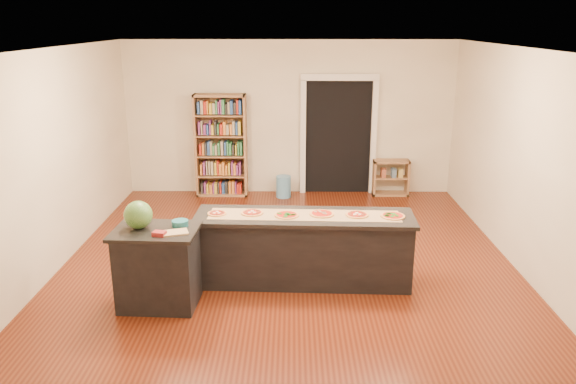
{
  "coord_description": "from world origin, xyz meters",
  "views": [
    {
      "loc": [
        0.06,
        -6.72,
        3.13
      ],
      "look_at": [
        0.0,
        0.2,
        1.0
      ],
      "focal_mm": 35.0,
      "sensor_mm": 36.0,
      "label": 1
    }
  ],
  "objects_px": {
    "kitchen_island": "(304,248)",
    "low_shelf": "(391,177)",
    "waste_bin": "(283,187)",
    "bookshelf": "(221,146)",
    "side_counter": "(158,267)",
    "watermelon": "(138,215)"
  },
  "relations": [
    {
      "from": "side_counter",
      "to": "low_shelf",
      "type": "relative_size",
      "value": 1.4
    },
    {
      "from": "waste_bin",
      "to": "bookshelf",
      "type": "bearing_deg",
      "value": 173.13
    },
    {
      "from": "kitchen_island",
      "to": "side_counter",
      "type": "relative_size",
      "value": 2.86
    },
    {
      "from": "kitchen_island",
      "to": "waste_bin",
      "type": "xyz_separation_m",
      "value": [
        -0.31,
        3.49,
        -0.24
      ]
    },
    {
      "from": "kitchen_island",
      "to": "watermelon",
      "type": "relative_size",
      "value": 8.49
    },
    {
      "from": "kitchen_island",
      "to": "side_counter",
      "type": "bearing_deg",
      "value": -157.59
    },
    {
      "from": "side_counter",
      "to": "low_shelf",
      "type": "xyz_separation_m",
      "value": [
        3.33,
        4.26,
        -0.13
      ]
    },
    {
      "from": "bookshelf",
      "to": "kitchen_island",
      "type": "bearing_deg",
      "value": -68.23
    },
    {
      "from": "low_shelf",
      "to": "waste_bin",
      "type": "height_order",
      "value": "low_shelf"
    },
    {
      "from": "low_shelf",
      "to": "watermelon",
      "type": "distance_m",
      "value": 5.55
    },
    {
      "from": "kitchen_island",
      "to": "bookshelf",
      "type": "distance_m",
      "value": 3.93
    },
    {
      "from": "bookshelf",
      "to": "low_shelf",
      "type": "height_order",
      "value": "bookshelf"
    },
    {
      "from": "kitchen_island",
      "to": "bookshelf",
      "type": "relative_size",
      "value": 1.42
    },
    {
      "from": "side_counter",
      "to": "waste_bin",
      "type": "relative_size",
      "value": 2.34
    },
    {
      "from": "kitchen_island",
      "to": "low_shelf",
      "type": "distance_m",
      "value": 4.02
    },
    {
      "from": "bookshelf",
      "to": "watermelon",
      "type": "xyz_separation_m",
      "value": [
        -0.39,
        -4.2,
        0.14
      ]
    },
    {
      "from": "bookshelf",
      "to": "watermelon",
      "type": "distance_m",
      "value": 4.22
    },
    {
      "from": "kitchen_island",
      "to": "bookshelf",
      "type": "xyz_separation_m",
      "value": [
        -1.45,
        3.62,
        0.49
      ]
    },
    {
      "from": "kitchen_island",
      "to": "watermelon",
      "type": "distance_m",
      "value": 2.03
    },
    {
      "from": "bookshelf",
      "to": "watermelon",
      "type": "height_order",
      "value": "bookshelf"
    },
    {
      "from": "bookshelf",
      "to": "waste_bin",
      "type": "bearing_deg",
      "value": -6.87
    },
    {
      "from": "kitchen_island",
      "to": "watermelon",
      "type": "xyz_separation_m",
      "value": [
        -1.84,
        -0.57,
        0.63
      ]
    }
  ]
}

